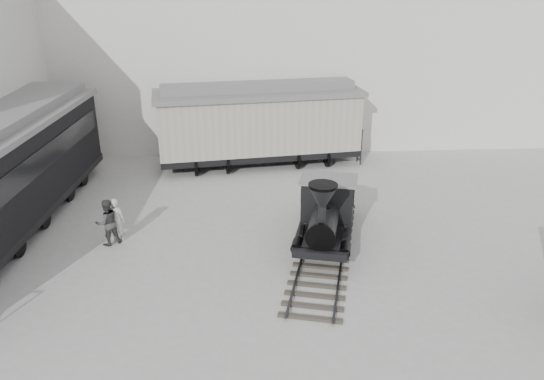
{
  "coord_description": "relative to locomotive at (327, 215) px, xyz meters",
  "views": [
    {
      "loc": [
        -1.45,
        -13.33,
        9.04
      ],
      "look_at": [
        -0.42,
        3.74,
        2.0
      ],
      "focal_mm": 35.0,
      "sensor_mm": 36.0,
      "label": 1
    }
  ],
  "objects": [
    {
      "name": "locomotive",
      "position": [
        0.0,
        0.0,
        0.0
      ],
      "size": [
        3.84,
        8.62,
        2.98
      ],
      "rotation": [
        0.0,
        0.0,
        -0.25
      ],
      "color": "#332E26",
      "rests_on": "ground"
    },
    {
      "name": "visitor_a",
      "position": [
        -7.49,
        0.62,
        -0.27
      ],
      "size": [
        0.63,
        0.43,
        1.67
      ],
      "primitive_type": "imported",
      "rotation": [
        0.0,
        0.0,
        3.08
      ],
      "color": "#BABCB2",
      "rests_on": "ground"
    },
    {
      "name": "visitor_b",
      "position": [
        -7.75,
        0.39,
        -0.24
      ],
      "size": [
        1.05,
        1.0,
        1.72
      ],
      "primitive_type": "imported",
      "rotation": [
        0.0,
        0.0,
        3.7
      ],
      "color": "#3B3B3B",
      "rests_on": "ground"
    },
    {
      "name": "north_wall",
      "position": [
        -1.5,
        11.51,
        4.45
      ],
      "size": [
        34.0,
        2.51,
        11.0
      ],
      "color": "silver",
      "rests_on": "ground"
    },
    {
      "name": "boxcar",
      "position": [
        -2.07,
        8.69,
        1.07
      ],
      "size": [
        10.45,
        4.52,
        4.14
      ],
      "rotation": [
        0.0,
        0.0,
        0.14
      ],
      "color": "black",
      "rests_on": "ground"
    },
    {
      "name": "ground",
      "position": [
        -1.5,
        -3.47,
        -1.1
      ],
      "size": [
        90.0,
        90.0,
        0.0
      ],
      "primitive_type": "plane",
      "color": "#9E9E9B"
    }
  ]
}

